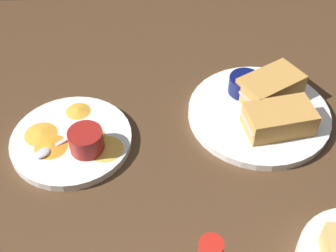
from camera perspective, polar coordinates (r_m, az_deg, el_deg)
The scene contains 10 objects.
ground_plane at distance 89.47cm, azimuth 5.83°, elevation -2.68°, with size 110.00×110.00×3.00cm, color #4C331E.
plate_sandwich_main at distance 94.14cm, azimuth 11.46°, elevation 1.55°, with size 29.06×29.06×1.60cm, color white.
sandwich_half_near at distance 89.28cm, azimuth 13.96°, elevation 0.88°, with size 14.37×9.99×4.80cm.
sandwich_half_far at distance 96.06cm, azimuth 12.91°, elevation 4.92°, with size 15.06×13.25×4.80cm.
ramekin_dark_sauce at distance 96.23cm, azimuth 9.77°, elevation 5.29°, with size 6.83×6.83×3.76cm.
spoon_by_dark_ramekin at distance 95.11cm, azimuth 12.17°, elevation 2.93°, with size 7.68×8.35×0.80cm.
plate_chips_companion at distance 89.15cm, azimuth -12.19°, elevation -1.76°, with size 23.49×23.49×1.60cm, color white.
ramekin_light_gravy at distance 84.30cm, azimuth -10.40°, elevation -1.76°, with size 6.52×6.52×4.36cm.
spoon_by_gravy_ramekin at distance 86.93cm, azimuth -14.95°, elevation -2.89°, with size 8.32×7.71×0.80cm.
plantain_chip_scatter at distance 88.21cm, azimuth -12.03°, elevation -1.32°, with size 21.17×17.75×0.60cm.
Camera 1 is at (10.76, 58.62, 65.23)cm, focal length 47.87 mm.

